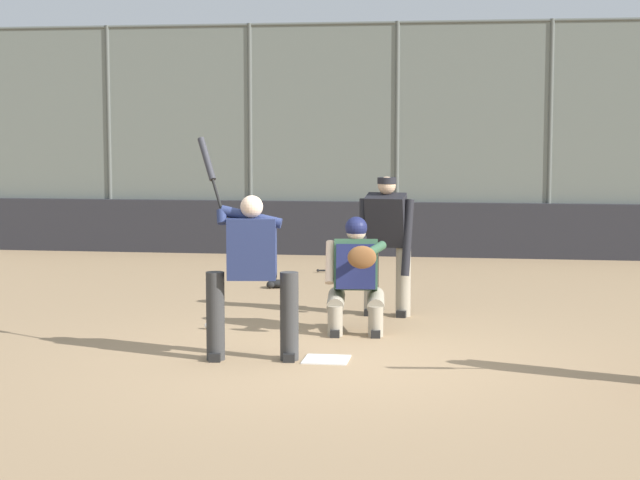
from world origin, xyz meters
name	(u,v)px	position (x,y,z in m)	size (l,w,h in m)	color
ground_plane	(326,360)	(0.00, 0.00, 0.00)	(160.00, 160.00, 0.00)	#9E7F5B
home_plate_marker	(326,359)	(0.00, 0.00, 0.01)	(0.43, 0.43, 0.01)	white
backstop_fence	(397,134)	(0.00, -8.71, 2.12)	(15.74, 0.08, 4.06)	#515651
padding_wall	(396,229)	(0.00, -8.61, 0.47)	(15.34, 0.18, 0.95)	#28282D
bleachers_beyond	(387,217)	(0.38, -11.22, 0.48)	(10.96, 2.50, 1.48)	slate
batter_at_plate	(251,271)	(0.71, 0.09, 0.86)	(1.06, 0.57, 2.12)	#333333
catcher_behind_plate	(356,273)	(-0.12, -1.41, 0.65)	(0.68, 0.79, 1.26)	gray
umpire_home	(387,242)	(-0.36, -2.53, 0.89)	(0.67, 0.46, 1.65)	gray
spare_bat_near_backstop	(353,270)	(0.49, -6.36, 0.03)	(0.88, 0.23, 0.07)	black
fielding_glove_on_dirt	(277,284)	(1.34, -4.57, 0.06)	(0.32, 0.24, 0.12)	black
baseball_loose	(208,326)	(1.52, -1.39, 0.04)	(0.07, 0.07, 0.07)	white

